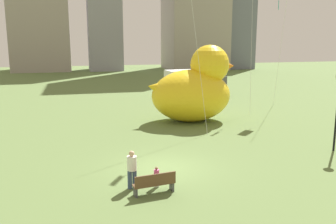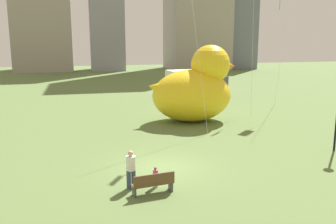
{
  "view_description": "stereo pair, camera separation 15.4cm",
  "coord_description": "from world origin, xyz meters",
  "px_view_note": "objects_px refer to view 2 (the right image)",
  "views": [
    {
      "loc": [
        -3.99,
        -16.57,
        6.26
      ],
      "look_at": [
        1.08,
        3.41,
        2.09
      ],
      "focal_mm": 39.16,
      "sensor_mm": 36.0,
      "label": 1
    },
    {
      "loc": [
        -3.84,
        -16.61,
        6.26
      ],
      "look_at": [
        1.08,
        3.41,
        2.09
      ],
      "focal_mm": 39.16,
      "sensor_mm": 36.0,
      "label": 2
    }
  ],
  "objects_px": {
    "person_adult": "(131,168)",
    "park_bench": "(153,183)",
    "giant_inflatable_duck": "(195,89)",
    "box_truck": "(195,83)",
    "person_child": "(155,176)"
  },
  "relations": [
    {
      "from": "person_child",
      "to": "box_truck",
      "type": "bearing_deg",
      "value": 68.26
    },
    {
      "from": "park_bench",
      "to": "person_child",
      "type": "distance_m",
      "value": 0.7
    },
    {
      "from": "person_child",
      "to": "box_truck",
      "type": "height_order",
      "value": "box_truck"
    },
    {
      "from": "person_adult",
      "to": "park_bench",
      "type": "bearing_deg",
      "value": -45.32
    },
    {
      "from": "person_child",
      "to": "giant_inflatable_duck",
      "type": "distance_m",
      "value": 13.2
    },
    {
      "from": "person_child",
      "to": "person_adult",
      "type": "bearing_deg",
      "value": 172.14
    },
    {
      "from": "park_bench",
      "to": "person_child",
      "type": "relative_size",
      "value": 1.95
    },
    {
      "from": "person_adult",
      "to": "box_truck",
      "type": "relative_size",
      "value": 0.24
    },
    {
      "from": "giant_inflatable_duck",
      "to": "person_child",
      "type": "bearing_deg",
      "value": -115.2
    },
    {
      "from": "person_child",
      "to": "box_truck",
      "type": "xyz_separation_m",
      "value": [
        9.49,
        23.8,
        0.95
      ]
    },
    {
      "from": "park_bench",
      "to": "person_adult",
      "type": "height_order",
      "value": "person_adult"
    },
    {
      "from": "person_child",
      "to": "giant_inflatable_duck",
      "type": "xyz_separation_m",
      "value": [
        5.56,
        11.81,
        1.95
      ]
    },
    {
      "from": "person_adult",
      "to": "giant_inflatable_duck",
      "type": "height_order",
      "value": "giant_inflatable_duck"
    },
    {
      "from": "giant_inflatable_duck",
      "to": "box_truck",
      "type": "height_order",
      "value": "giant_inflatable_duck"
    },
    {
      "from": "park_bench",
      "to": "box_truck",
      "type": "relative_size",
      "value": 0.26
    }
  ]
}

